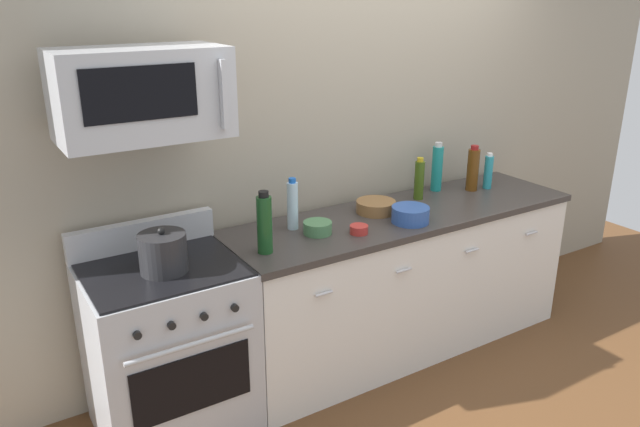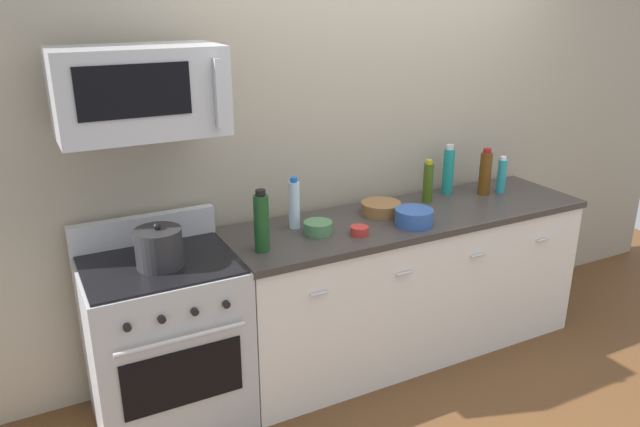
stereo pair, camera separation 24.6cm
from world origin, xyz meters
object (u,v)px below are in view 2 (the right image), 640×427
Objects in this scene: bottle_sparkling_teal at (448,170)px; bowl_wooden_salad at (381,208)px; bottle_dish_soap at (502,175)px; bowl_red_small at (359,230)px; bowl_green_glaze at (318,227)px; stockpot at (159,248)px; bottle_water_clear at (294,204)px; range_oven at (166,342)px; bottle_wine_green at (261,222)px; bottle_olive_oil at (428,182)px; bowl_blue_mixing at (414,217)px; bottle_wine_amber at (485,173)px; microwave at (139,91)px.

bottle_sparkling_teal is 1.38× the size of bowl_wooden_salad.
bottle_dish_soap reaches higher than bowl_red_small.
bowl_green_glaze is 0.88m from stockpot.
bottle_sparkling_teal reaches higher than bowl_green_glaze.
bowl_red_small is 1.07m from stockpot.
bowl_wooden_salad is 1.36m from stockpot.
bowl_wooden_salad is at bearing -167.27° from bottle_sparkling_teal.
bowl_red_small is at bearing -43.51° from bottle_water_clear.
bottle_wine_green is at bearing -11.04° from range_oven.
bottle_olive_oil is 2.69× the size of bowl_red_small.
bottle_wine_green is 1.20× the size of bottle_olive_oil.
bottle_dish_soap reaches higher than range_oven.
bowl_green_glaze is 0.49m from bowl_wooden_salad.
bowl_red_small is 0.35m from bowl_blue_mixing.
bowl_wooden_salad is at bearing -179.11° from bottle_wine_amber.
bottle_sparkling_teal is 1.50× the size of bowl_blue_mixing.
bottle_wine_green is 0.52m from stockpot.
range_oven is 1.84m from bottle_olive_oil.
microwave is 3.42× the size of bowl_blue_mixing.
bowl_green_glaze is (0.36, 0.08, -0.12)m from bottle_wine_green.
bottle_dish_soap is (0.12, -0.03, -0.03)m from bottle_wine_amber.
bottle_olive_oil is (-0.54, 0.07, 0.01)m from bottle_dish_soap.
stockpot is at bearing -174.19° from bowl_wooden_salad.
bottle_wine_green is (-1.65, -0.20, 0.01)m from bottle_wine_amber.
microwave is at bearing 89.87° from stockpot.
bowl_blue_mixing is (-0.74, -0.25, -0.10)m from bottle_wine_amber.
bottle_dish_soap is 2.29m from stockpot.
range_oven is at bearing -175.29° from bottle_olive_oil.
bottle_water_clear is at bearing 11.92° from stockpot.
bottle_wine_amber is 0.93× the size of bottle_sparkling_teal.
bottle_dish_soap reaches higher than bowl_wooden_salad.
microwave is at bearing -179.34° from bottle_dish_soap.
bottle_olive_oil is 1.72× the size of bowl_green_glaze.
bottle_sparkling_teal reaches higher than bowl_wooden_salad.
bottle_wine_green is 1.44× the size of stockpot.
microwave is 2.44× the size of bottle_wine_amber.
bowl_green_glaze is at bearing 12.06° from bottle_wine_green.
stockpot is (-1.74, -0.20, -0.03)m from bottle_olive_oil.
bottle_water_clear is (-0.94, -0.03, 0.01)m from bottle_olive_oil.
bowl_wooden_salad is (-0.60, -0.14, -0.12)m from bottle_sparkling_teal.
microwave is 1.18m from bowl_green_glaze.
range_oven is 1.28m from microwave.
bottle_sparkling_teal is 1.45× the size of stockpot.
bottle_wine_amber is 0.81m from bowl_wooden_salad.
bottle_olive_oil is (-0.42, 0.05, -0.02)m from bottle_wine_amber.
bottle_sparkling_teal reaches higher than stockpot.
bowl_blue_mixing is at bearing -2.24° from bowl_red_small.
stockpot is (-2.28, -0.12, -0.02)m from bottle_dish_soap.
bottle_wine_green is 1.50× the size of bowl_blue_mixing.
bowl_wooden_salad is at bearing -171.32° from bottle_olive_oil.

